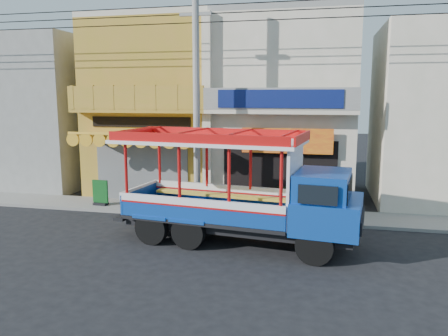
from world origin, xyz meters
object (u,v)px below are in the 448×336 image
(utility_pole, at_px, (200,86))
(green_sign, at_px, (100,195))
(songthaew_truck, at_px, (254,192))
(potted_plant_b, at_px, (331,204))
(potted_plant_c, at_px, (296,204))
(potted_plant_a, at_px, (277,197))

(utility_pole, xyz_separation_m, green_sign, (-4.50, 0.39, -4.47))
(songthaew_truck, relative_size, potted_plant_b, 7.25)
(potted_plant_b, bearing_deg, potted_plant_c, 30.10)
(potted_plant_a, distance_m, potted_plant_b, 2.28)
(green_sign, bearing_deg, potted_plant_b, 0.50)
(utility_pole, xyz_separation_m, potted_plant_b, (4.91, 0.48, -4.37))
(potted_plant_b, height_order, potted_plant_c, potted_plant_b)
(songthaew_truck, relative_size, green_sign, 7.42)
(utility_pole, distance_m, songthaew_truck, 5.03)
(green_sign, relative_size, potted_plant_b, 0.98)
(green_sign, relative_size, potted_plant_a, 1.05)
(songthaew_truck, xyz_separation_m, green_sign, (-7.01, 3.23, -1.16))
(utility_pole, bearing_deg, green_sign, 174.99)
(potted_plant_a, relative_size, potted_plant_c, 1.18)
(songthaew_truck, relative_size, potted_plant_c, 9.21)
(songthaew_truck, xyz_separation_m, potted_plant_c, (1.12, 3.48, -1.17))
(songthaew_truck, height_order, potted_plant_b, songthaew_truck)
(potted_plant_b, relative_size, potted_plant_c, 1.27)
(utility_pole, distance_m, potted_plant_b, 6.59)
(songthaew_truck, bearing_deg, green_sign, 155.26)
(green_sign, bearing_deg, potted_plant_c, 1.75)
(songthaew_truck, distance_m, potted_plant_c, 3.84)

